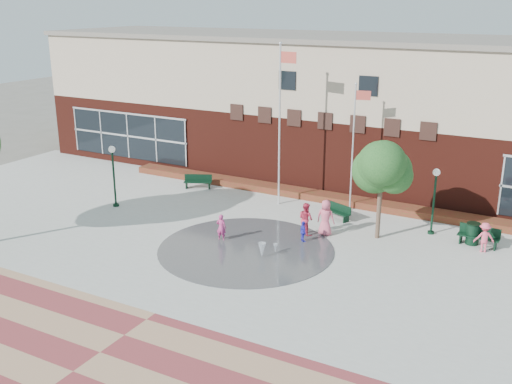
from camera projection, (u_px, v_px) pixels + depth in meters
The scene contains 22 objects.
ground at pixel (212, 273), 26.03m from camera, with size 120.00×120.00×0.00m, color #666056.
plaza_concrete at pixel (256, 242), 29.37m from camera, with size 46.00×18.00×0.01m, color #A8A8A0.
paver_band at pixel (100, 353), 20.18m from camera, with size 46.00×6.00×0.01m, color maroon.
splash_pad at pixel (246, 249), 28.54m from camera, with size 8.40×8.40×0.01m, color #383A3D.
library_building at pixel (354, 107), 39.22m from camera, with size 44.40×10.40×9.20m.
flower_bed at pixel (317, 199), 35.72m from camera, with size 26.00×1.20×0.40m, color maroon.
flagpole_left at pixel (280, 117), 33.30m from camera, with size 1.08×0.18×9.22m.
flagpole_right at pixel (354, 141), 32.66m from camera, with size 0.87×0.25×7.17m.
lamp_left at pixel (113, 169), 33.81m from camera, with size 0.38×0.38×3.57m.
lamp_right at pixel (434, 194), 29.78m from camera, with size 0.36×0.36×3.44m.
bench_left at pixel (198, 184), 37.69m from camera, with size 1.78×1.17×0.88m.
bench_mid at pixel (337, 214), 32.40m from camera, with size 1.73×1.05×0.84m.
bench_right at pixel (478, 240), 28.84m from camera, with size 1.95×0.63×0.97m.
trash_can at pixel (473, 234), 28.97m from camera, with size 0.67×0.67×1.10m.
tree_mid at pixel (382, 163), 28.72m from camera, with size 3.16×3.16×5.34m.
water_jet_a at pixel (262, 258), 27.60m from camera, with size 0.36×0.36×0.71m, color white.
water_jet_b at pixel (275, 253), 28.13m from camera, with size 0.19×0.19×0.44m, color white.
child_splash at pixel (221, 227), 29.42m from camera, with size 0.50×0.33×1.36m, color #C13577.
adult_red at pixel (306, 219), 30.11m from camera, with size 0.82×0.64×1.69m, color #C92E4A.
adult_pink at pixel (326, 218), 30.02m from camera, with size 0.91×0.59×1.86m, color #D85972.
child_blue at pixel (303, 232), 29.23m from camera, with size 0.64×0.27×1.09m, color #2E2EC2.
person_bench at pixel (484, 238), 28.04m from camera, with size 0.94×0.54×1.46m, color #EA516C.
Camera 1 is at (13.02, -19.88, 11.35)m, focal length 42.00 mm.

